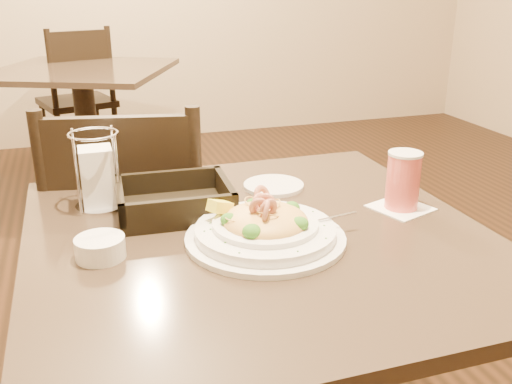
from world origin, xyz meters
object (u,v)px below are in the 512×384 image
object	(u,v)px
dining_chair_near	(133,251)
bread_basket	(175,203)
butter_ramekin	(100,248)
drink_glass	(403,181)
background_table	(85,109)
dining_chair_far	(78,96)
pasta_bowl	(265,228)
napkin_caddy	(97,175)
main_table	(259,332)
side_plate	(274,186)

from	to	relation	value
dining_chair_near	bread_basket	size ratio (longest dim) A/B	3.74
butter_ramekin	drink_glass	bearing A→B (deg)	3.30
background_table	dining_chair_near	bearing A→B (deg)	-88.35
dining_chair_far	drink_glass	xyz separation A→B (m)	(0.62, -2.77, 0.30)
dining_chair_near	bread_basket	world-z (taller)	dining_chair_near
dining_chair_near	pasta_bowl	xyz separation A→B (m)	(0.21, -0.53, 0.27)
dining_chair_far	napkin_caddy	distance (m)	2.58
main_table	butter_ramekin	xyz separation A→B (m)	(-0.31, -0.01, 0.25)
dining_chair_near	butter_ramekin	bearing A→B (deg)	90.52
main_table	bread_basket	world-z (taller)	bread_basket
bread_basket	butter_ramekin	world-z (taller)	bread_basket
dining_chair_near	side_plate	size ratio (longest dim) A/B	6.40
pasta_bowl	bread_basket	size ratio (longest dim) A/B	1.38
bread_basket	drink_glass	bearing A→B (deg)	-15.07
background_table	butter_ramekin	distance (m)	2.38
dining_chair_far	main_table	bearing A→B (deg)	80.00
background_table	side_plate	bearing A→B (deg)	-79.88
main_table	dining_chair_far	xyz separation A→B (m)	(-0.29, 2.80, -0.01)
pasta_bowl	dining_chair_near	bearing A→B (deg)	111.61
dining_chair_near	drink_glass	bearing A→B (deg)	151.34
main_table	bread_basket	bearing A→B (deg)	132.50
main_table	napkin_caddy	world-z (taller)	napkin_caddy
pasta_bowl	side_plate	distance (m)	0.30
background_table	side_plate	world-z (taller)	side_plate
napkin_caddy	butter_ramekin	distance (m)	0.26
pasta_bowl	bread_basket	xyz separation A→B (m)	(-0.14, 0.19, -0.01)
dining_chair_far	pasta_bowl	xyz separation A→B (m)	(0.29, -2.84, 0.27)
background_table	dining_chair_near	world-z (taller)	dining_chair_near
dining_chair_far	side_plate	size ratio (longest dim) A/B	6.40
main_table	butter_ramekin	size ratio (longest dim) A/B	9.97
dining_chair_near	dining_chair_far	world-z (taller)	same
main_table	background_table	distance (m)	2.37
dining_chair_far	side_plate	world-z (taller)	dining_chair_far
dining_chair_near	butter_ramekin	world-z (taller)	dining_chair_near
butter_ramekin	background_table	bearing A→B (deg)	88.95
background_table	dining_chair_far	size ratio (longest dim) A/B	1.28
side_plate	butter_ramekin	size ratio (longest dim) A/B	1.61
background_table	dining_chair_far	xyz separation A→B (m)	(-0.02, 0.44, -0.01)
side_plate	drink_glass	bearing A→B (deg)	-43.71
dining_chair_near	napkin_caddy	size ratio (longest dim) A/B	5.43
dining_chair_near	drink_glass	size ratio (longest dim) A/B	6.44
dining_chair_far	pasta_bowl	bearing A→B (deg)	79.89
drink_glass	dining_chair_far	bearing A→B (deg)	102.66
pasta_bowl	butter_ramekin	xyz separation A→B (m)	(-0.31, 0.03, -0.01)
main_table	bread_basket	distance (m)	0.33
bread_basket	background_table	bearing A→B (deg)	93.18
main_table	drink_glass	distance (m)	0.45
background_table	pasta_bowl	world-z (taller)	pasta_bowl
drink_glass	napkin_caddy	world-z (taller)	napkin_caddy
pasta_bowl	bread_basket	bearing A→B (deg)	125.91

